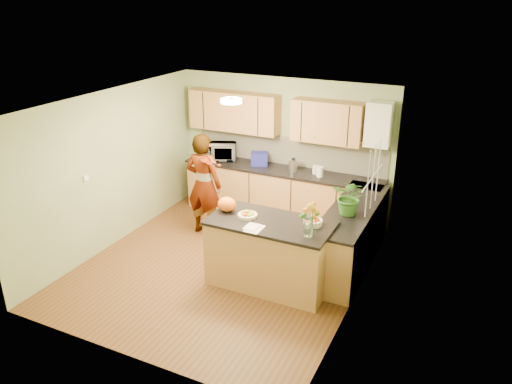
% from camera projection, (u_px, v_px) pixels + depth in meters
% --- Properties ---
extents(floor, '(4.50, 4.50, 0.00)m').
position_uv_depth(floor, '(225.00, 265.00, 7.59)').
color(floor, brown).
rests_on(floor, ground).
extents(ceiling, '(4.00, 4.50, 0.02)m').
position_uv_depth(ceiling, '(221.00, 102.00, 6.64)').
color(ceiling, white).
rests_on(ceiling, wall_back).
extents(wall_back, '(4.00, 0.02, 2.50)m').
position_uv_depth(wall_back, '(283.00, 147.00, 8.99)').
color(wall_back, '#8E9D70').
rests_on(wall_back, floor).
extents(wall_front, '(4.00, 0.02, 2.50)m').
position_uv_depth(wall_front, '(119.00, 261.00, 5.23)').
color(wall_front, '#8E9D70').
rests_on(wall_front, floor).
extents(wall_left, '(0.02, 4.50, 2.50)m').
position_uv_depth(wall_left, '(113.00, 169.00, 7.91)').
color(wall_left, '#8E9D70').
rests_on(wall_left, floor).
extents(wall_right, '(0.02, 4.50, 2.50)m').
position_uv_depth(wall_right, '(361.00, 214.00, 6.32)').
color(wall_right, '#8E9D70').
rests_on(wall_right, floor).
extents(back_counter, '(3.64, 0.62, 0.94)m').
position_uv_depth(back_counter, '(281.00, 194.00, 9.00)').
color(back_counter, '#AA8244').
rests_on(back_counter, floor).
extents(right_counter, '(0.62, 2.24, 0.94)m').
position_uv_depth(right_counter, '(351.00, 237.00, 7.44)').
color(right_counter, '#AA8244').
rests_on(right_counter, floor).
extents(splashback, '(3.60, 0.02, 0.52)m').
position_uv_depth(splashback, '(288.00, 151.00, 8.96)').
color(splashback, silver).
rests_on(splashback, back_counter).
extents(upper_cabinets, '(3.20, 0.34, 0.70)m').
position_uv_depth(upper_cabinets, '(271.00, 116.00, 8.69)').
color(upper_cabinets, '#AA8244').
rests_on(upper_cabinets, wall_back).
extents(boiler, '(0.40, 0.30, 0.86)m').
position_uv_depth(boiler, '(379.00, 124.00, 7.94)').
color(boiler, white).
rests_on(boiler, wall_back).
extents(window_right, '(0.01, 1.30, 1.05)m').
position_uv_depth(window_right, '(374.00, 177.00, 6.71)').
color(window_right, white).
rests_on(window_right, wall_right).
extents(light_switch, '(0.02, 0.09, 0.09)m').
position_uv_depth(light_switch, '(86.00, 178.00, 7.38)').
color(light_switch, white).
rests_on(light_switch, wall_left).
extents(ceiling_lamp, '(0.30, 0.30, 0.07)m').
position_uv_depth(ceiling_lamp, '(231.00, 101.00, 6.91)').
color(ceiling_lamp, '#FFEABF').
rests_on(ceiling_lamp, ceiling).
extents(peninsula_island, '(1.70, 0.87, 0.98)m').
position_uv_depth(peninsula_island, '(270.00, 253.00, 6.94)').
color(peninsula_island, '#AA8244').
rests_on(peninsula_island, floor).
extents(fruit_dish, '(0.27, 0.27, 0.09)m').
position_uv_depth(fruit_dish, '(247.00, 214.00, 6.88)').
color(fruit_dish, '#F3E5C2').
rests_on(fruit_dish, peninsula_island).
extents(orange_bowl, '(0.26, 0.26, 0.15)m').
position_uv_depth(orange_bowl, '(313.00, 220.00, 6.64)').
color(orange_bowl, '#F3E5C2').
rests_on(orange_bowl, peninsula_island).
extents(flower_vase, '(0.29, 0.29, 0.53)m').
position_uv_depth(flower_vase, '(309.00, 210.00, 6.23)').
color(flower_vase, silver).
rests_on(flower_vase, peninsula_island).
extents(orange_bag, '(0.34, 0.32, 0.20)m').
position_uv_depth(orange_bag, '(227.00, 204.00, 7.04)').
color(orange_bag, orange).
rests_on(orange_bag, peninsula_island).
extents(papers, '(0.20, 0.28, 0.01)m').
position_uv_depth(papers, '(254.00, 228.00, 6.54)').
color(papers, white).
rests_on(papers, peninsula_island).
extents(violinist, '(0.65, 0.43, 1.76)m').
position_uv_depth(violinist, '(204.00, 185.00, 8.29)').
color(violinist, tan).
rests_on(violinist, floor).
extents(violin, '(0.69, 0.60, 0.17)m').
position_uv_depth(violin, '(206.00, 160.00, 7.83)').
color(violin, '#4E1504').
rests_on(violin, violinist).
extents(microwave, '(0.66, 0.57, 0.31)m').
position_uv_depth(microwave, '(221.00, 151.00, 9.27)').
color(microwave, white).
rests_on(microwave, back_counter).
extents(blue_box, '(0.36, 0.32, 0.24)m').
position_uv_depth(blue_box, '(259.00, 159.00, 8.99)').
color(blue_box, navy).
rests_on(blue_box, back_counter).
extents(kettle, '(0.15, 0.15, 0.28)m').
position_uv_depth(kettle, '(293.00, 165.00, 8.69)').
color(kettle, '#BCBCC1').
rests_on(kettle, back_counter).
extents(jar_cream, '(0.13, 0.13, 0.15)m').
position_uv_depth(jar_cream, '(315.00, 170.00, 8.58)').
color(jar_cream, '#F3E5C2').
rests_on(jar_cream, back_counter).
extents(jar_white, '(0.12, 0.12, 0.18)m').
position_uv_depth(jar_white, '(320.00, 172.00, 8.44)').
color(jar_white, white).
rests_on(jar_white, back_counter).
extents(potted_plant, '(0.50, 0.44, 0.54)m').
position_uv_depth(potted_plant, '(350.00, 197.00, 6.95)').
color(potted_plant, '#356F25').
rests_on(potted_plant, right_counter).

